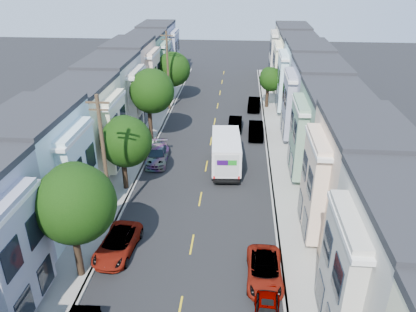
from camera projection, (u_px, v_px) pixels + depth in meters
ground at (192, 244)px, 28.46m from camera, size 160.00×160.00×0.00m
road_slab at (209, 153)px, 41.90m from camera, size 12.00×70.00×0.02m
curb_left at (151, 150)px, 42.31m from camera, size 0.30×70.00×0.15m
curb_right at (268, 154)px, 41.43m from camera, size 0.30×70.00×0.15m
sidewalk_left at (139, 150)px, 42.41m from camera, size 2.60×70.00×0.15m
sidewalk_right at (281, 155)px, 41.33m from camera, size 2.60×70.00×0.15m
centerline at (209, 153)px, 41.90m from camera, size 0.12×70.00×0.01m
townhouse_row_left at (104, 149)px, 42.72m from camera, size 5.00×70.00×8.50m
townhouse_row_right at (318, 157)px, 41.09m from camera, size 5.00×70.00×8.50m
tree_b at (74, 204)px, 23.31m from camera, size 4.70×4.70×7.73m
tree_c at (125, 142)px, 33.34m from camera, size 4.26×4.26×6.65m
tree_d at (151, 91)px, 42.37m from camera, size 4.70×4.70×7.97m
tree_e at (172, 69)px, 55.09m from camera, size 4.70×4.70×6.92m
tree_far_r at (270, 80)px, 52.93m from camera, size 3.10×3.10×5.45m
utility_pole_near at (105, 163)px, 28.46m from camera, size 1.60×0.26×10.00m
utility_pole_far at (168, 71)px, 51.76m from camera, size 1.60×0.26×10.00m
fedex_truck at (226, 151)px, 37.99m from camera, size 2.62×6.82×3.27m
lead_sedan at (235, 124)px, 47.25m from camera, size 1.58×4.23×1.40m
parked_left_c at (118, 244)px, 27.40m from camera, size 2.64×5.07×1.36m
parked_left_d at (157, 155)px, 39.80m from camera, size 2.42×4.97×1.45m
parked_right_a at (267, 311)px, 22.30m from camera, size 1.68×3.91×1.24m
parked_right_b at (264, 271)px, 25.07m from camera, size 2.21×4.75×1.32m
parked_right_c at (256, 130)px, 45.47m from camera, size 1.69×4.57×1.51m
parked_right_d at (254, 104)px, 53.75m from camera, size 1.80×4.45×1.46m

